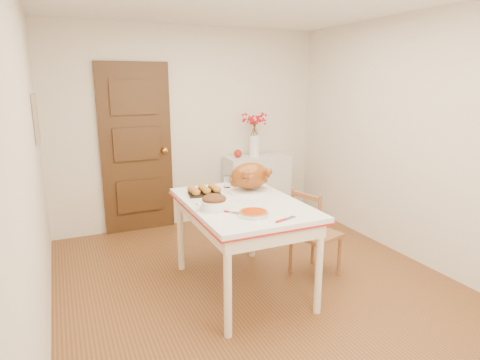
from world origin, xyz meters
name	(u,v)px	position (x,y,z in m)	size (l,w,h in m)	color
floor	(260,287)	(0.00, 0.00, 0.00)	(3.50, 4.00, 0.00)	#503519
wall_back	(190,128)	(0.00, 2.00, 1.25)	(3.50, 0.00, 2.50)	beige
wall_left	(31,171)	(-1.75, 0.00, 1.25)	(0.00, 4.00, 2.50)	beige
wall_right	(415,141)	(1.75, 0.00, 1.25)	(0.00, 4.00, 2.50)	beige
door_back	(137,149)	(-0.70, 1.97, 1.03)	(0.85, 0.06, 2.06)	#3E2414
photo_board	(36,119)	(-1.73, 1.20, 1.50)	(0.03, 0.35, 0.45)	tan
sideboard	(257,187)	(0.85, 1.78, 0.43)	(0.86, 0.38, 0.86)	silver
kitchen_table	(242,246)	(-0.16, 0.05, 0.41)	(0.94, 1.38, 0.83)	white
chair_oak	(316,232)	(0.60, 0.01, 0.43)	(0.38, 0.38, 0.87)	brown
berry_vase	(254,135)	(0.81, 1.78, 1.15)	(0.30, 0.30, 0.58)	white
apple	(238,153)	(0.57, 1.78, 0.91)	(0.11, 0.11, 0.11)	#A11A0F
turkey_platter	(250,177)	(0.04, 0.31, 0.96)	(0.43, 0.34, 0.27)	#7A3A0C
pumpkin_pie	(253,213)	(-0.24, -0.33, 0.85)	(0.23, 0.23, 0.05)	#A22C00
stuffing_dish	(214,202)	(-0.45, -0.05, 0.88)	(0.29, 0.23, 0.11)	#57351A
rolls_tray	(204,190)	(-0.38, 0.40, 0.87)	(0.29, 0.23, 0.08)	#A2671C
pie_server	(286,219)	(-0.06, -0.52, 0.83)	(0.21, 0.06, 0.01)	silver
carving_knife	(233,212)	(-0.36, -0.21, 0.83)	(0.26, 0.06, 0.01)	silver
drinking_glass	(227,181)	(-0.09, 0.54, 0.89)	(0.07, 0.07, 0.12)	white
shaker_pair	(256,180)	(0.22, 0.54, 0.87)	(0.09, 0.04, 0.09)	white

